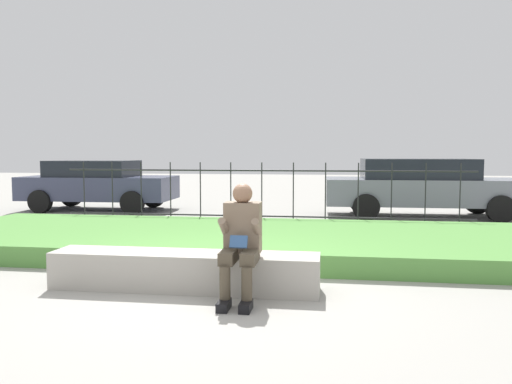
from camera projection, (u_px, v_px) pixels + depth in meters
ground_plane at (208, 290)px, 5.61m from camera, size 60.00×60.00×0.00m
stone_bench at (185, 273)px, 5.63m from camera, size 3.04×0.53×0.42m
person_seated_reader at (241, 238)px, 5.20m from camera, size 0.42×0.73×1.22m
grass_berm at (244, 240)px, 7.97m from camera, size 10.23×3.41×0.28m
iron_fence at (262, 194)px, 10.00m from camera, size 8.23×0.03×1.35m
car_parked_left at (98, 184)px, 13.40m from camera, size 4.01×1.88×1.33m
car_parked_right at (423, 186)px, 11.95m from camera, size 4.72×1.92×1.40m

